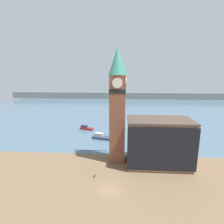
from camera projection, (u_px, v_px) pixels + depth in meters
ground_plane at (110, 189)px, 30.13m from camera, size 160.00×160.00×0.00m
water at (120, 108)px, 101.63m from camera, size 160.00×120.00×0.00m
far_shoreline at (121, 96)px, 140.08m from camera, size 180.00×3.00×5.00m
pier_railing at (90, 151)px, 43.10m from camera, size 8.14×0.08×1.09m
clock_tower at (117, 104)px, 37.62m from camera, size 3.86×3.86×24.92m
pier_building at (159, 142)px, 37.49m from camera, size 13.62×7.66×10.24m
boat_near at (101, 137)px, 53.74m from camera, size 6.17×3.56×1.77m
boat_far at (86, 128)px, 62.65m from camera, size 5.18×2.94×1.54m
mooring_bollard_near at (95, 176)px, 33.59m from camera, size 0.29×0.29×0.69m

